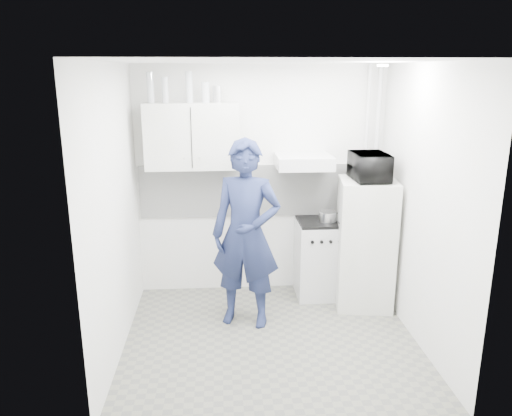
{
  "coord_description": "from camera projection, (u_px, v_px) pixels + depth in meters",
  "views": [
    {
      "loc": [
        -0.45,
        -4.31,
        2.52
      ],
      "look_at": [
        -0.12,
        0.3,
        1.25
      ],
      "focal_mm": 35.0,
      "sensor_mm": 36.0,
      "label": 1
    }
  ],
  "objects": [
    {
      "name": "floor",
      "position": [
        271.0,
        340.0,
        4.84
      ],
      "size": [
        2.8,
        2.8,
        0.0
      ],
      "primitive_type": "plane",
      "color": "#68695A",
      "rests_on": "ground"
    },
    {
      "name": "ceiling",
      "position": [
        273.0,
        61.0,
        4.15
      ],
      "size": [
        2.8,
        2.8,
        0.0
      ],
      "primitive_type": "plane",
      "color": "white",
      "rests_on": "wall_back"
    },
    {
      "name": "wall_back",
      "position": [
        261.0,
        182.0,
        5.7
      ],
      "size": [
        2.8,
        0.0,
        2.8
      ],
      "primitive_type": "plane",
      "rotation": [
        1.57,
        0.0,
        0.0
      ],
      "color": "white",
      "rests_on": "floor"
    },
    {
      "name": "wall_left",
      "position": [
        114.0,
        214.0,
        4.4
      ],
      "size": [
        0.0,
        2.6,
        2.6
      ],
      "primitive_type": "plane",
      "rotation": [
        1.57,
        0.0,
        1.57
      ],
      "color": "white",
      "rests_on": "floor"
    },
    {
      "name": "wall_right",
      "position": [
        423.0,
        208.0,
        4.6
      ],
      "size": [
        0.0,
        2.6,
        2.6
      ],
      "primitive_type": "plane",
      "rotation": [
        1.57,
        0.0,
        -1.57
      ],
      "color": "white",
      "rests_on": "floor"
    },
    {
      "name": "person",
      "position": [
        246.0,
        235.0,
        4.95
      ],
      "size": [
        0.79,
        0.63,
        1.91
      ],
      "primitive_type": "imported",
      "rotation": [
        0.0,
        0.0,
        -0.28
      ],
      "color": "#1B2347",
      "rests_on": "floor"
    },
    {
      "name": "stove",
      "position": [
        320.0,
        259.0,
        5.74
      ],
      "size": [
        0.54,
        0.54,
        0.87
      ],
      "primitive_type": "cube",
      "color": "silver",
      "rests_on": "floor"
    },
    {
      "name": "fridge",
      "position": [
        365.0,
        244.0,
        5.42
      ],
      "size": [
        0.66,
        0.66,
        1.42
      ],
      "primitive_type": "cube",
      "rotation": [
        0.0,
        0.0,
        -0.14
      ],
      "color": "silver",
      "rests_on": "floor"
    },
    {
      "name": "stove_top",
      "position": [
        321.0,
        221.0,
        5.62
      ],
      "size": [
        0.52,
        0.52,
        0.03
      ],
      "primitive_type": "cube",
      "color": "black",
      "rests_on": "stove"
    },
    {
      "name": "saucepan",
      "position": [
        328.0,
        216.0,
        5.56
      ],
      "size": [
        0.2,
        0.2,
        0.11
      ],
      "primitive_type": "cylinder",
      "color": "silver",
      "rests_on": "stove_top"
    },
    {
      "name": "microwave",
      "position": [
        370.0,
        167.0,
        5.19
      ],
      "size": [
        0.52,
        0.36,
        0.28
      ],
      "primitive_type": "imported",
      "rotation": [
        0.0,
        0.0,
        1.59
      ],
      "color": "black",
      "rests_on": "fridge"
    },
    {
      "name": "bottle_a",
      "position": [
        150.0,
        87.0,
        5.17
      ],
      "size": [
        0.07,
        0.07,
        0.31
      ],
      "primitive_type": "cylinder",
      "color": "#B2B7BC",
      "rests_on": "upper_cabinet"
    },
    {
      "name": "bottle_b",
      "position": [
        165.0,
        90.0,
        5.19
      ],
      "size": [
        0.07,
        0.07,
        0.26
      ],
      "primitive_type": "cylinder",
      "color": "#B2B7BC",
      "rests_on": "upper_cabinet"
    },
    {
      "name": "bottle_d",
      "position": [
        189.0,
        87.0,
        5.2
      ],
      "size": [
        0.07,
        0.07,
        0.32
      ],
      "primitive_type": "cylinder",
      "color": "#B2B7BC",
      "rests_on": "upper_cabinet"
    },
    {
      "name": "canister_a",
      "position": [
        206.0,
        92.0,
        5.22
      ],
      "size": [
        0.08,
        0.08,
        0.21
      ],
      "primitive_type": "cylinder",
      "color": "#B2B7BC",
      "rests_on": "upper_cabinet"
    },
    {
      "name": "canister_b",
      "position": [
        217.0,
        94.0,
        5.24
      ],
      "size": [
        0.09,
        0.09,
        0.17
      ],
      "primitive_type": "cylinder",
      "color": "silver",
      "rests_on": "upper_cabinet"
    },
    {
      "name": "upper_cabinet",
      "position": [
        192.0,
        136.0,
        5.33
      ],
      "size": [
        1.0,
        0.35,
        0.7
      ],
      "primitive_type": "cube",
      "color": "silver",
      "rests_on": "wall_back"
    },
    {
      "name": "range_hood",
      "position": [
        304.0,
        162.0,
        5.42
      ],
      "size": [
        0.6,
        0.5,
        0.14
      ],
      "primitive_type": "cube",
      "color": "silver",
      "rests_on": "wall_back"
    },
    {
      "name": "backsplash",
      "position": [
        261.0,
        190.0,
        5.71
      ],
      "size": [
        2.74,
        0.03,
        0.6
      ],
      "primitive_type": "cube",
      "color": "white",
      "rests_on": "wall_back"
    },
    {
      "name": "pipe_a",
      "position": [
        374.0,
        181.0,
        5.71
      ],
      "size": [
        0.05,
        0.05,
        2.6
      ],
      "primitive_type": "cylinder",
      "color": "silver",
      "rests_on": "floor"
    },
    {
      "name": "pipe_b",
      "position": [
        364.0,
        182.0,
        5.71
      ],
      "size": [
        0.04,
        0.04,
        2.6
      ],
      "primitive_type": "cylinder",
      "color": "silver",
      "rests_on": "floor"
    },
    {
      "name": "ceiling_spot_fixture",
      "position": [
        383.0,
        65.0,
        4.42
      ],
      "size": [
        0.1,
        0.1,
        0.02
      ],
      "primitive_type": "cylinder",
      "color": "white",
      "rests_on": "ceiling"
    }
  ]
}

